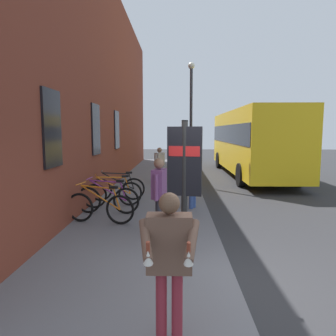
{
  "coord_description": "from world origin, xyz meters",
  "views": [
    {
      "loc": [
        -4.37,
        0.92,
        2.35
      ],
      "look_at": [
        2.53,
        1.1,
        1.53
      ],
      "focal_mm": 33.25,
      "sensor_mm": 36.0,
      "label": 1
    }
  ],
  "objects_px": {
    "transit_info_sign": "(185,171)",
    "pedestrian_crossing_street": "(193,171)",
    "bicycle_mid_rack": "(100,207)",
    "pedestrian_by_facade": "(160,162)",
    "bicycle_by_door": "(107,199)",
    "tourist_with_hotdogs": "(169,253)",
    "pedestrian_near_bus": "(159,189)",
    "bicycle_under_window": "(118,189)",
    "bicycle_leaning_wall": "(113,194)",
    "city_bus": "(251,139)",
    "street_lamp": "(191,112)"
  },
  "relations": [
    {
      "from": "pedestrian_near_bus",
      "to": "bicycle_leaning_wall",
      "type": "bearing_deg",
      "value": 31.39
    },
    {
      "from": "pedestrian_by_facade",
      "to": "tourist_with_hotdogs",
      "type": "height_order",
      "value": "tourist_with_hotdogs"
    },
    {
      "from": "bicycle_under_window",
      "to": "transit_info_sign",
      "type": "height_order",
      "value": "transit_info_sign"
    },
    {
      "from": "bicycle_by_door",
      "to": "bicycle_mid_rack",
      "type": "bearing_deg",
      "value": -179.18
    },
    {
      "from": "tourist_with_hotdogs",
      "to": "pedestrian_crossing_street",
      "type": "bearing_deg",
      "value": -5.32
    },
    {
      "from": "bicycle_mid_rack",
      "to": "city_bus",
      "type": "bearing_deg",
      "value": -32.27
    },
    {
      "from": "transit_info_sign",
      "to": "street_lamp",
      "type": "bearing_deg",
      "value": -3.32
    },
    {
      "from": "bicycle_by_door",
      "to": "city_bus",
      "type": "distance_m",
      "value": 10.17
    },
    {
      "from": "bicycle_mid_rack",
      "to": "transit_info_sign",
      "type": "distance_m",
      "value": 3.35
    },
    {
      "from": "pedestrian_near_bus",
      "to": "tourist_with_hotdogs",
      "type": "height_order",
      "value": "pedestrian_near_bus"
    },
    {
      "from": "bicycle_leaning_wall",
      "to": "city_bus",
      "type": "relative_size",
      "value": 0.16
    },
    {
      "from": "bicycle_under_window",
      "to": "pedestrian_near_bus",
      "type": "xyz_separation_m",
      "value": [
        -3.31,
        -1.52,
        0.62
      ]
    },
    {
      "from": "transit_info_sign",
      "to": "city_bus",
      "type": "bearing_deg",
      "value": -18.15
    },
    {
      "from": "bicycle_leaning_wall",
      "to": "pedestrian_by_facade",
      "type": "height_order",
      "value": "pedestrian_by_facade"
    },
    {
      "from": "bicycle_mid_rack",
      "to": "bicycle_under_window",
      "type": "distance_m",
      "value": 2.49
    },
    {
      "from": "tourist_with_hotdogs",
      "to": "transit_info_sign",
      "type": "bearing_deg",
      "value": -6.13
    },
    {
      "from": "pedestrian_crossing_street",
      "to": "pedestrian_near_bus",
      "type": "xyz_separation_m",
      "value": [
        -2.38,
        0.84,
        -0.08
      ]
    },
    {
      "from": "tourist_with_hotdogs",
      "to": "street_lamp",
      "type": "height_order",
      "value": "street_lamp"
    },
    {
      "from": "bicycle_mid_rack",
      "to": "bicycle_by_door",
      "type": "bearing_deg",
      "value": 0.82
    },
    {
      "from": "bicycle_mid_rack",
      "to": "pedestrian_by_facade",
      "type": "bearing_deg",
      "value": -11.07
    },
    {
      "from": "bicycle_mid_rack",
      "to": "bicycle_by_door",
      "type": "xyz_separation_m",
      "value": [
        0.88,
        0.01,
        0.0
      ]
    },
    {
      "from": "tourist_with_hotdogs",
      "to": "bicycle_by_door",
      "type": "bearing_deg",
      "value": 19.09
    },
    {
      "from": "bicycle_under_window",
      "to": "pedestrian_by_facade",
      "type": "relative_size",
      "value": 1.14
    },
    {
      "from": "bicycle_by_door",
      "to": "transit_info_sign",
      "type": "xyz_separation_m",
      "value": [
        -3.3,
        -1.99,
        1.21
      ]
    },
    {
      "from": "transit_info_sign",
      "to": "pedestrian_crossing_street",
      "type": "height_order",
      "value": "transit_info_sign"
    },
    {
      "from": "bicycle_under_window",
      "to": "street_lamp",
      "type": "relative_size",
      "value": 0.35
    },
    {
      "from": "pedestrian_crossing_street",
      "to": "tourist_with_hotdogs",
      "type": "relative_size",
      "value": 1.11
    },
    {
      "from": "tourist_with_hotdogs",
      "to": "bicycle_mid_rack",
      "type": "bearing_deg",
      "value": 22.51
    },
    {
      "from": "pedestrian_by_facade",
      "to": "street_lamp",
      "type": "bearing_deg",
      "value": -82.79
    },
    {
      "from": "bicycle_under_window",
      "to": "transit_info_sign",
      "type": "distance_m",
      "value": 5.44
    },
    {
      "from": "bicycle_by_door",
      "to": "pedestrian_by_facade",
      "type": "distance_m",
      "value": 5.1
    },
    {
      "from": "transit_info_sign",
      "to": "pedestrian_by_facade",
      "type": "distance_m",
      "value": 8.31
    },
    {
      "from": "bicycle_leaning_wall",
      "to": "tourist_with_hotdogs",
      "type": "height_order",
      "value": "tourist_with_hotdogs"
    },
    {
      "from": "city_bus",
      "to": "pedestrian_crossing_street",
      "type": "xyz_separation_m",
      "value": [
        -7.58,
        3.44,
        -0.7
      ]
    },
    {
      "from": "bicycle_mid_rack",
      "to": "pedestrian_near_bus",
      "type": "distance_m",
      "value": 1.81
    },
    {
      "from": "city_bus",
      "to": "bicycle_under_window",
      "type": "bearing_deg",
      "value": 138.88
    },
    {
      "from": "city_bus",
      "to": "pedestrian_by_facade",
      "type": "bearing_deg",
      "value": 125.59
    },
    {
      "from": "bicycle_mid_rack",
      "to": "bicycle_leaning_wall",
      "type": "distance_m",
      "value": 1.63
    },
    {
      "from": "pedestrian_crossing_street",
      "to": "pedestrian_by_facade",
      "type": "height_order",
      "value": "pedestrian_crossing_street"
    },
    {
      "from": "bicycle_leaning_wall",
      "to": "street_lamp",
      "type": "bearing_deg",
      "value": -29.64
    },
    {
      "from": "bicycle_by_door",
      "to": "bicycle_under_window",
      "type": "distance_m",
      "value": 1.6
    },
    {
      "from": "bicycle_leaning_wall",
      "to": "pedestrian_crossing_street",
      "type": "relative_size",
      "value": 0.94
    },
    {
      "from": "transit_info_sign",
      "to": "tourist_with_hotdogs",
      "type": "relative_size",
      "value": 1.48
    },
    {
      "from": "bicycle_mid_rack",
      "to": "transit_info_sign",
      "type": "relative_size",
      "value": 0.73
    },
    {
      "from": "bicycle_by_door",
      "to": "pedestrian_near_bus",
      "type": "height_order",
      "value": "pedestrian_near_bus"
    },
    {
      "from": "bicycle_mid_rack",
      "to": "street_lamp",
      "type": "height_order",
      "value": "street_lamp"
    },
    {
      "from": "pedestrian_crossing_street",
      "to": "street_lamp",
      "type": "xyz_separation_m",
      "value": [
        4.43,
        -0.14,
        1.91
      ]
    },
    {
      "from": "bicycle_mid_rack",
      "to": "bicycle_by_door",
      "type": "distance_m",
      "value": 0.88
    },
    {
      "from": "bicycle_mid_rack",
      "to": "tourist_with_hotdogs",
      "type": "bearing_deg",
      "value": -157.49
    },
    {
      "from": "bicycle_under_window",
      "to": "tourist_with_hotdogs",
      "type": "relative_size",
      "value": 1.08
    }
  ]
}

